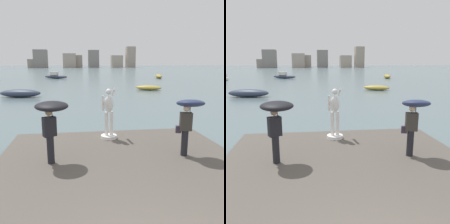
{
  "view_description": "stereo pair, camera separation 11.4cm",
  "coord_description": "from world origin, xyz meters",
  "views": [
    {
      "loc": [
        -1.25,
        -2.5,
        3.51
      ],
      "look_at": [
        0.0,
        6.7,
        1.55
      ],
      "focal_mm": 38.29,
      "sensor_mm": 36.0,
      "label": 1
    },
    {
      "loc": [
        -1.14,
        -2.52,
        3.51
      ],
      "look_at": [
        0.0,
        6.7,
        1.55
      ],
      "focal_mm": 38.29,
      "sensor_mm": 36.0,
      "label": 2
    }
  ],
  "objects": [
    {
      "name": "boat_far",
      "position": [
        7.39,
        26.81,
        0.3
      ],
      "size": [
        3.54,
        2.54,
        0.61
      ],
      "color": "#B2993D",
      "rests_on": "ground"
    },
    {
      "name": "ground_plane",
      "position": [
        0.0,
        40.0,
        0.0
      ],
      "size": [
        400.0,
        400.0,
        0.0
      ],
      "primitive_type": "plane",
      "color": "slate"
    },
    {
      "name": "onlooker_left",
      "position": [
        -2.13,
        4.75,
        1.95
      ],
      "size": [
        1.36,
        1.36,
        1.94
      ],
      "color": "black",
      "rests_on": "pier"
    },
    {
      "name": "statue_white_figure",
      "position": [
        -0.11,
        6.91,
        1.29
      ],
      "size": [
        0.66,
        0.89,
        2.09
      ],
      "color": "white",
      "rests_on": "pier"
    },
    {
      "name": "boat_rightward",
      "position": [
        -6.28,
        50.15,
        0.49
      ],
      "size": [
        5.32,
        3.31,
        1.39
      ],
      "color": "#2D384C",
      "rests_on": "ground"
    },
    {
      "name": "onlooker_right",
      "position": [
        2.27,
        4.73,
        1.88
      ],
      "size": [
        1.09,
        1.11,
        1.98
      ],
      "color": "black",
      "rests_on": "pier"
    },
    {
      "name": "boat_near",
      "position": [
        16.04,
        48.53,
        0.41
      ],
      "size": [
        2.03,
        4.31,
        0.83
      ],
      "color": "#B2993D",
      "rests_on": "ground"
    },
    {
      "name": "pier",
      "position": [
        0.0,
        2.48,
        0.2
      ],
      "size": [
        7.95,
        10.95,
        0.4
      ],
      "primitive_type": "cube",
      "color": "#564F47",
      "rests_on": "ground"
    },
    {
      "name": "boat_leftward",
      "position": [
        -7.21,
        22.49,
        0.39
      ],
      "size": [
        4.26,
        1.94,
        0.79
      ],
      "color": "#2D384C",
      "rests_on": "ground"
    },
    {
      "name": "distant_skyline",
      "position": [
        1.7,
        148.5,
        4.74
      ],
      "size": [
        64.3,
        13.13,
        12.72
      ],
      "color": "gray",
      "rests_on": "ground"
    }
  ]
}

